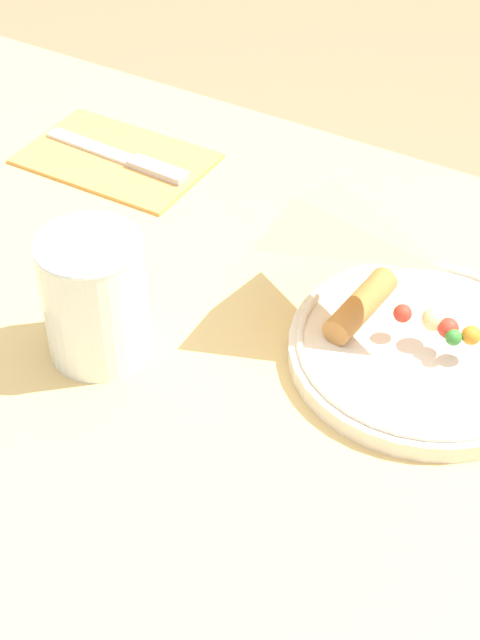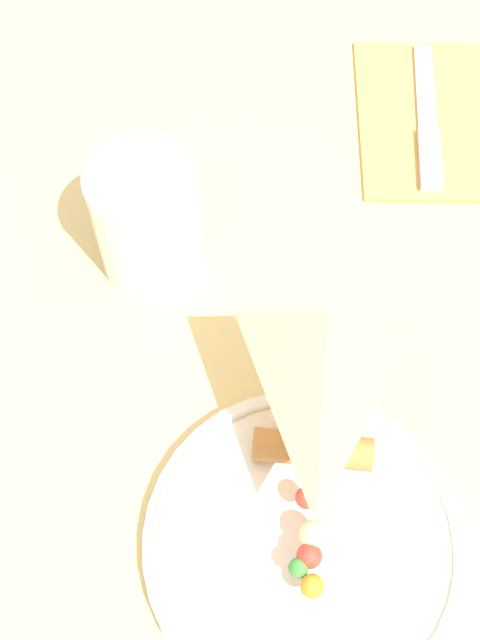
{
  "view_description": "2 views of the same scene",
  "coord_description": "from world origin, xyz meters",
  "px_view_note": "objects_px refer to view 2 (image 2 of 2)",
  "views": [
    {
      "loc": [
        -0.3,
        0.5,
        1.26
      ],
      "look_at": [
        0.01,
        -0.02,
        0.72
      ],
      "focal_mm": 55.0,
      "sensor_mm": 36.0,
      "label": 1
    },
    {
      "loc": [
        -0.26,
        -0.04,
        1.27
      ],
      "look_at": [
        0.01,
        -0.03,
        0.76
      ],
      "focal_mm": 45.0,
      "sensor_mm": 36.0,
      "label": 2
    }
  ],
  "objects_px": {
    "dining_table": "(208,418)",
    "napkin_folded": "(426,118)",
    "plate_pizza": "(306,540)",
    "milk_glass": "(148,224)",
    "butter_knife": "(427,121)"
  },
  "relations": [
    {
      "from": "plate_pizza",
      "to": "butter_knife",
      "type": "distance_m",
      "value": 0.4
    },
    {
      "from": "dining_table",
      "to": "napkin_folded",
      "type": "height_order",
      "value": "napkin_folded"
    },
    {
      "from": "plate_pizza",
      "to": "milk_glass",
      "type": "height_order",
      "value": "milk_glass"
    },
    {
      "from": "milk_glass",
      "to": "napkin_folded",
      "type": "xyz_separation_m",
      "value": [
        0.16,
        -0.24,
        -0.05
      ]
    },
    {
      "from": "plate_pizza",
      "to": "milk_glass",
      "type": "xyz_separation_m",
      "value": [
        0.24,
        0.12,
        0.03
      ]
    },
    {
      "from": "milk_glass",
      "to": "butter_knife",
      "type": "relative_size",
      "value": 0.61
    },
    {
      "from": "dining_table",
      "to": "napkin_folded",
      "type": "bearing_deg",
      "value": -36.6
    },
    {
      "from": "dining_table",
      "to": "plate_pizza",
      "type": "bearing_deg",
      "value": -150.06
    },
    {
      "from": "milk_glass",
      "to": "butter_knife",
      "type": "height_order",
      "value": "milk_glass"
    },
    {
      "from": "plate_pizza",
      "to": "napkin_folded",
      "type": "distance_m",
      "value": 0.41
    },
    {
      "from": "dining_table",
      "to": "milk_glass",
      "type": "xyz_separation_m",
      "value": [
        0.1,
        0.05,
        0.15
      ]
    },
    {
      "from": "dining_table",
      "to": "milk_glass",
      "type": "distance_m",
      "value": 0.19
    },
    {
      "from": "dining_table",
      "to": "plate_pizza",
      "type": "xyz_separation_m",
      "value": [
        -0.13,
        -0.08,
        0.12
      ]
    },
    {
      "from": "milk_glass",
      "to": "napkin_folded",
      "type": "relative_size",
      "value": 0.57
    },
    {
      "from": "butter_knife",
      "to": "milk_glass",
      "type": "bearing_deg",
      "value": 124.13
    }
  ]
}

